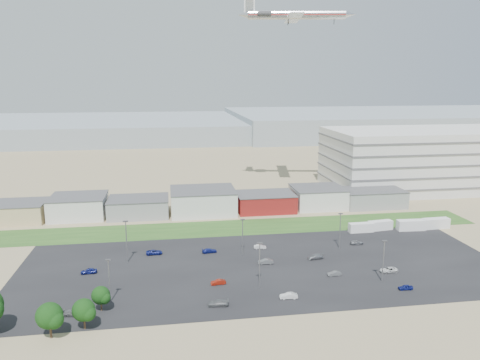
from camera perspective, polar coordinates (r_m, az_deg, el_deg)
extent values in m
plane|color=#96855F|center=(99.79, 2.27, -15.03)|extent=(700.00, 700.00, 0.00)
cube|color=black|center=(118.48, 2.80, -10.48)|extent=(120.00, 50.00, 0.01)
cube|color=#264F1D|center=(147.36, -1.61, -5.86)|extent=(160.00, 16.00, 0.02)
cube|color=silver|center=(213.91, 21.48, 2.42)|extent=(80.00, 40.00, 25.00)
imported|color=silver|center=(120.38, 17.67, -10.39)|extent=(4.41, 2.28, 1.19)
imported|color=#595B5E|center=(115.20, 11.43, -11.11)|extent=(3.34, 1.20, 1.09)
imported|color=navy|center=(112.31, 19.53, -12.22)|extent=(3.28, 1.47, 1.09)
imported|color=#595B5E|center=(99.40, -2.70, -14.74)|extent=(4.58, 2.27, 1.28)
imported|color=maroon|center=(108.67, -2.66, -12.33)|extent=(3.53, 1.53, 1.13)
imported|color=navy|center=(119.75, -17.96, -10.51)|extent=(3.87, 1.76, 1.29)
imported|color=navy|center=(127.21, -3.75, -8.59)|extent=(4.15, 2.15, 1.15)
imported|color=#595B5E|center=(119.84, 3.13, -9.88)|extent=(3.98, 1.54, 1.29)
imported|color=#A5A5AA|center=(136.90, 14.05, -7.39)|extent=(3.75, 1.62, 1.26)
imported|color=navy|center=(127.81, -10.41, -8.66)|extent=(4.34, 2.07, 1.19)
imported|color=#595B5E|center=(101.25, -19.74, -15.01)|extent=(4.09, 2.10, 1.13)
imported|color=silver|center=(129.98, 2.46, -8.12)|extent=(3.46, 1.54, 1.10)
imported|color=#A5A5AA|center=(124.30, 9.19, -9.21)|extent=(4.40, 2.24, 1.22)
imported|color=silver|center=(102.76, 5.94, -13.86)|extent=(3.88, 1.60, 1.25)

